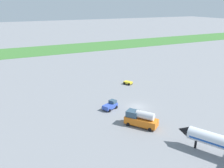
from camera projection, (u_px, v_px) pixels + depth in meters
ground_plane at (138, 107)px, 58.50m from camera, size 600.00×600.00×0.00m
grass_taxiway_strip at (53, 50)px, 129.02m from camera, size 360.00×28.00×0.08m
baggage_cart_near_gate at (128, 83)px, 74.25m from camera, size 2.67×2.93×0.90m
pushback_tug_midfield at (110, 105)px, 56.94m from camera, size 4.02×3.21×1.95m
fuel_truck_by_runway at (141, 119)px, 48.89m from camera, size 5.73×6.69×3.29m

